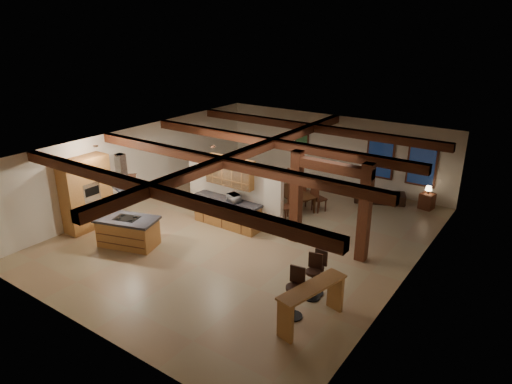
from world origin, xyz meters
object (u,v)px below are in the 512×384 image
kitchen_island (128,231)px  bar_counter (312,298)px  dining_table (291,200)px  sofa (380,195)px

kitchen_island → bar_counter: (6.44, -0.22, 0.20)m
dining_table → bar_counter: size_ratio=0.93×
dining_table → sofa: (2.43, 2.47, -0.04)m
dining_table → bar_counter: 6.79m
bar_counter → sofa: bearing=100.1°
sofa → bar_counter: 8.18m
kitchen_island → sofa: 9.29m
sofa → dining_table: bearing=22.4°
kitchen_island → dining_table: bearing=64.2°
sofa → bar_counter: size_ratio=0.97×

